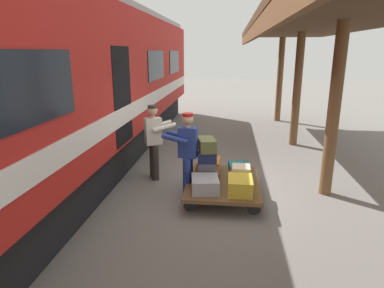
{
  "coord_description": "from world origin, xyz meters",
  "views": [
    {
      "loc": [
        -0.08,
        6.73,
        2.85
      ],
      "look_at": [
        0.62,
        0.63,
        1.15
      ],
      "focal_mm": 31.43,
      "sensor_mm": 36.0,
      "label": 1
    }
  ],
  "objects_px": {
    "suitcase_yellow_case": "(240,185)",
    "suitcase_cream_canvas": "(241,170)",
    "luggage_cart": "(223,183)",
    "suitcase_olive_duffel": "(207,145)",
    "porter_in_overalls": "(187,152)",
    "train_car": "(53,90)",
    "suitcase_slate_roller": "(207,166)",
    "suitcase_brown_leather": "(207,175)",
    "suitcase_orange_carryall": "(209,165)",
    "suitcase_navy_fabric": "(208,156)",
    "suitcase_gray_aluminum": "(205,184)",
    "suitcase_teal_softside": "(239,168)",
    "suitcase_burgundy_valise": "(239,178)",
    "porter_by_door": "(154,140)"
  },
  "relations": [
    {
      "from": "suitcase_burgundy_valise",
      "to": "suitcase_teal_softside",
      "type": "relative_size",
      "value": 1.06
    },
    {
      "from": "suitcase_slate_roller",
      "to": "suitcase_olive_duffel",
      "type": "bearing_deg",
      "value": -72.53
    },
    {
      "from": "suitcase_orange_carryall",
      "to": "suitcase_slate_roller",
      "type": "xyz_separation_m",
      "value": [
        0.0,
        0.51,
        0.17
      ]
    },
    {
      "from": "porter_in_overalls",
      "to": "suitcase_burgundy_valise",
      "type": "bearing_deg",
      "value": -175.28
    },
    {
      "from": "suitcase_teal_softside",
      "to": "suitcase_cream_canvas",
      "type": "bearing_deg",
      "value": 92.68
    },
    {
      "from": "suitcase_olive_duffel",
      "to": "porter_in_overalls",
      "type": "xyz_separation_m",
      "value": [
        0.38,
        0.17,
        -0.11
      ]
    },
    {
      "from": "porter_in_overalls",
      "to": "suitcase_olive_duffel",
      "type": "bearing_deg",
      "value": -155.82
    },
    {
      "from": "suitcase_burgundy_valise",
      "to": "suitcase_navy_fabric",
      "type": "xyz_separation_m",
      "value": [
        0.65,
        -0.06,
        0.41
      ]
    },
    {
      "from": "suitcase_orange_carryall",
      "to": "suitcase_burgundy_valise",
      "type": "relative_size",
      "value": 1.2
    },
    {
      "from": "suitcase_brown_leather",
      "to": "suitcase_burgundy_valise",
      "type": "xyz_separation_m",
      "value": [
        -0.65,
        0.0,
        -0.02
      ]
    },
    {
      "from": "luggage_cart",
      "to": "suitcase_slate_roller",
      "type": "distance_m",
      "value": 0.48
    },
    {
      "from": "luggage_cart",
      "to": "suitcase_cream_canvas",
      "type": "height_order",
      "value": "suitcase_cream_canvas"
    },
    {
      "from": "suitcase_teal_softside",
      "to": "suitcase_olive_duffel",
      "type": "bearing_deg",
      "value": 34.52
    },
    {
      "from": "train_car",
      "to": "suitcase_teal_softside",
      "type": "distance_m",
      "value": 4.27
    },
    {
      "from": "suitcase_orange_carryall",
      "to": "suitcase_navy_fabric",
      "type": "relative_size",
      "value": 1.49
    },
    {
      "from": "suitcase_orange_carryall",
      "to": "suitcase_slate_roller",
      "type": "distance_m",
      "value": 0.54
    },
    {
      "from": "porter_by_door",
      "to": "luggage_cart",
      "type": "bearing_deg",
      "value": 153.52
    },
    {
      "from": "suitcase_brown_leather",
      "to": "suitcase_olive_duffel",
      "type": "height_order",
      "value": "suitcase_olive_duffel"
    },
    {
      "from": "train_car",
      "to": "suitcase_slate_roller",
      "type": "bearing_deg",
      "value": 174.85
    },
    {
      "from": "luggage_cart",
      "to": "suitcase_navy_fabric",
      "type": "distance_m",
      "value": 0.64
    },
    {
      "from": "suitcase_yellow_case",
      "to": "suitcase_slate_roller",
      "type": "relative_size",
      "value": 1.21
    },
    {
      "from": "train_car",
      "to": "suitcase_yellow_case",
      "type": "bearing_deg",
      "value": 167.44
    },
    {
      "from": "train_car",
      "to": "suitcase_cream_canvas",
      "type": "xyz_separation_m",
      "value": [
        -3.96,
        0.36,
        -1.49
      ]
    },
    {
      "from": "suitcase_brown_leather",
      "to": "suitcase_yellow_case",
      "type": "xyz_separation_m",
      "value": [
        -0.65,
        0.55,
        0.04
      ]
    },
    {
      "from": "suitcase_yellow_case",
      "to": "suitcase_cream_canvas",
      "type": "distance_m",
      "value": 0.53
    },
    {
      "from": "luggage_cart",
      "to": "suitcase_gray_aluminum",
      "type": "xyz_separation_m",
      "value": [
        0.33,
        0.55,
        0.18
      ]
    },
    {
      "from": "suitcase_yellow_case",
      "to": "suitcase_burgundy_valise",
      "type": "bearing_deg",
      "value": -90.0
    },
    {
      "from": "porter_in_overalls",
      "to": "suitcase_gray_aluminum",
      "type": "bearing_deg",
      "value": 131.15
    },
    {
      "from": "suitcase_yellow_case",
      "to": "suitcase_teal_softside",
      "type": "distance_m",
      "value": 1.09
    },
    {
      "from": "suitcase_brown_leather",
      "to": "suitcase_slate_roller",
      "type": "bearing_deg",
      "value": -85.28
    },
    {
      "from": "porter_in_overalls",
      "to": "suitcase_cream_canvas",
      "type": "bearing_deg",
      "value": -177.04
    },
    {
      "from": "suitcase_orange_carryall",
      "to": "suitcase_olive_duffel",
      "type": "distance_m",
      "value": 0.76
    },
    {
      "from": "suitcase_teal_softside",
      "to": "suitcase_navy_fabric",
      "type": "distance_m",
      "value": 0.9
    },
    {
      "from": "luggage_cart",
      "to": "porter_by_door",
      "type": "relative_size",
      "value": 1.16
    },
    {
      "from": "suitcase_teal_softside",
      "to": "suitcase_olive_duffel",
      "type": "height_order",
      "value": "suitcase_olive_duffel"
    },
    {
      "from": "luggage_cart",
      "to": "suitcase_olive_duffel",
      "type": "distance_m",
      "value": 0.85
    },
    {
      "from": "suitcase_orange_carryall",
      "to": "suitcase_navy_fabric",
      "type": "distance_m",
      "value": 0.61
    },
    {
      "from": "suitcase_gray_aluminum",
      "to": "suitcase_brown_leather",
      "type": "bearing_deg",
      "value": -90.0
    },
    {
      "from": "suitcase_brown_leather",
      "to": "suitcase_gray_aluminum",
      "type": "relative_size",
      "value": 0.87
    },
    {
      "from": "train_car",
      "to": "suitcase_cream_canvas",
      "type": "distance_m",
      "value": 4.25
    },
    {
      "from": "suitcase_burgundy_valise",
      "to": "train_car",
      "type": "bearing_deg",
      "value": -4.81
    },
    {
      "from": "suitcase_yellow_case",
      "to": "suitcase_brown_leather",
      "type": "bearing_deg",
      "value": -39.94
    },
    {
      "from": "suitcase_brown_leather",
      "to": "suitcase_slate_roller",
      "type": "distance_m",
      "value": 0.2
    },
    {
      "from": "suitcase_cream_canvas",
      "to": "suitcase_yellow_case",
      "type": "bearing_deg",
      "value": 87.0
    },
    {
      "from": "suitcase_orange_carryall",
      "to": "suitcase_cream_canvas",
      "type": "bearing_deg",
      "value": 139.64
    },
    {
      "from": "luggage_cart",
      "to": "suitcase_brown_leather",
      "type": "relative_size",
      "value": 3.91
    },
    {
      "from": "suitcase_burgundy_valise",
      "to": "suitcase_cream_canvas",
      "type": "distance_m",
      "value": 0.18
    },
    {
      "from": "suitcase_burgundy_valise",
      "to": "porter_in_overalls",
      "type": "height_order",
      "value": "porter_in_overalls"
    },
    {
      "from": "suitcase_teal_softside",
      "to": "suitcase_navy_fabric",
      "type": "height_order",
      "value": "suitcase_navy_fabric"
    },
    {
      "from": "suitcase_burgundy_valise",
      "to": "suitcase_navy_fabric",
      "type": "distance_m",
      "value": 0.77
    }
  ]
}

